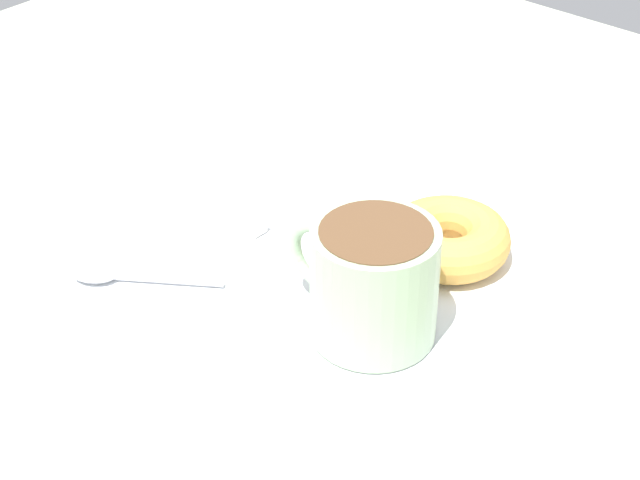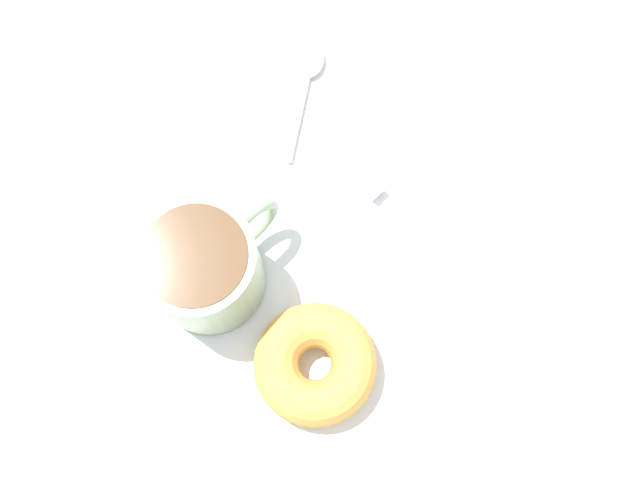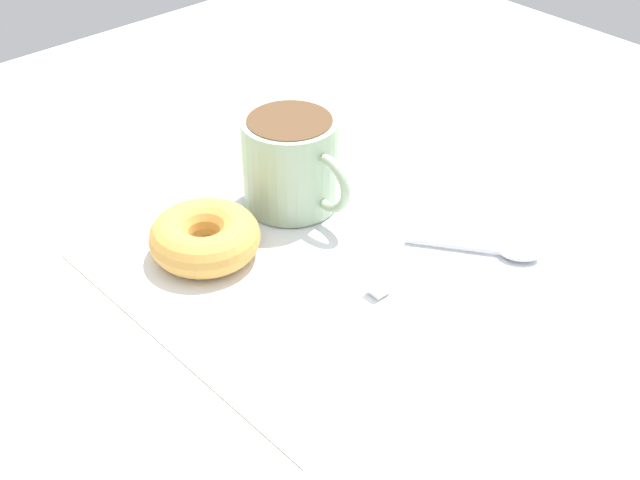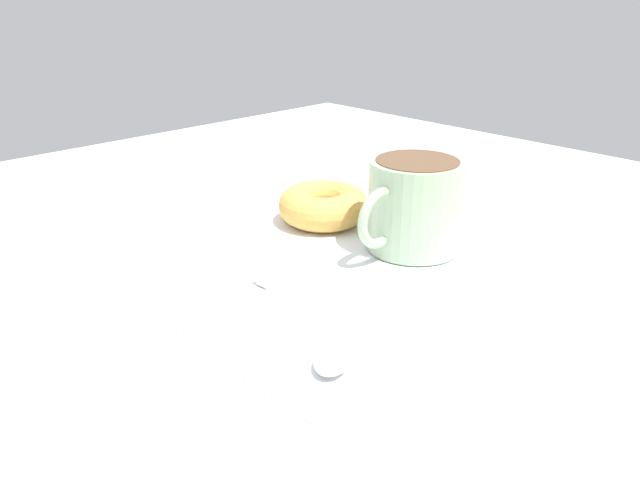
{
  "view_description": "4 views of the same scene",
  "coord_description": "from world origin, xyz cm",
  "px_view_note": "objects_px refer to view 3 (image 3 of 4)",
  "views": [
    {
      "loc": [
        -47.46,
        48.94,
        49.52
      ],
      "look_at": [
        -2.34,
        -2.62,
        2.3
      ],
      "focal_mm": 60.0,
      "sensor_mm": 36.0,
      "label": 1
    },
    {
      "loc": [
        -13.49,
        -14.15,
        58.61
      ],
      "look_at": [
        -2.34,
        -2.62,
        2.3
      ],
      "focal_mm": 40.0,
      "sensor_mm": 36.0,
      "label": 2
    },
    {
      "loc": [
        43.93,
        -44.65,
        47.12
      ],
      "look_at": [
        -2.34,
        -2.62,
        2.3
      ],
      "focal_mm": 50.0,
      "sensor_mm": 36.0,
      "label": 3
    },
    {
      "loc": [
        34.6,
        35.69,
        24.74
      ],
      "look_at": [
        -2.34,
        -2.62,
        2.3
      ],
      "focal_mm": 35.0,
      "sensor_mm": 36.0,
      "label": 4
    }
  ],
  "objects_px": {
    "donut": "(205,237)",
    "coffee_cup": "(292,161)",
    "sugar_cube": "(378,285)",
    "spoon": "(502,251)"
  },
  "relations": [
    {
      "from": "spoon",
      "to": "sugar_cube",
      "type": "height_order",
      "value": "sugar_cube"
    },
    {
      "from": "spoon",
      "to": "sugar_cube",
      "type": "distance_m",
      "value": 0.12
    },
    {
      "from": "spoon",
      "to": "sugar_cube",
      "type": "bearing_deg",
      "value": -106.99
    },
    {
      "from": "coffee_cup",
      "to": "donut",
      "type": "distance_m",
      "value": 0.12
    },
    {
      "from": "donut",
      "to": "sugar_cube",
      "type": "distance_m",
      "value": 0.16
    },
    {
      "from": "donut",
      "to": "coffee_cup",
      "type": "bearing_deg",
      "value": 96.03
    },
    {
      "from": "sugar_cube",
      "to": "donut",
      "type": "bearing_deg",
      "value": -152.09
    },
    {
      "from": "coffee_cup",
      "to": "sugar_cube",
      "type": "height_order",
      "value": "coffee_cup"
    },
    {
      "from": "donut",
      "to": "spoon",
      "type": "distance_m",
      "value": 0.26
    },
    {
      "from": "coffee_cup",
      "to": "sugar_cube",
      "type": "distance_m",
      "value": 0.16
    }
  ]
}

